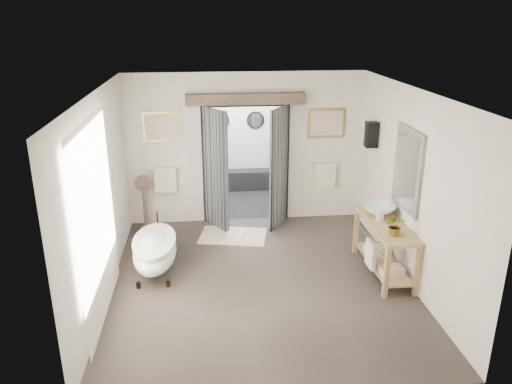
# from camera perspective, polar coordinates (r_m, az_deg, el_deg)

# --- Properties ---
(ground_plane) EXTENTS (5.00, 5.00, 0.00)m
(ground_plane) POSITION_cam_1_polar(r_m,az_deg,el_deg) (7.81, 0.47, -10.17)
(ground_plane) COLOR #4C423B
(room_shell) EXTENTS (4.52, 5.02, 2.91)m
(room_shell) POSITION_cam_1_polar(r_m,az_deg,el_deg) (6.94, 0.34, 2.70)
(room_shell) COLOR silver
(room_shell) RESTS_ON ground_plane
(shower_room) EXTENTS (2.22, 2.01, 2.51)m
(shower_room) POSITION_cam_1_polar(r_m,az_deg,el_deg) (11.15, -1.83, 4.18)
(shower_room) COLOR black
(shower_room) RESTS_ON ground_plane
(back_wall_dressing) EXTENTS (3.82, 0.75, 2.52)m
(back_wall_dressing) POSITION_cam_1_polar(r_m,az_deg,el_deg) (9.37, -1.10, 5.33)
(back_wall_dressing) COLOR black
(back_wall_dressing) RESTS_ON ground_plane
(clawfoot_tub) EXTENTS (0.67, 1.51, 0.74)m
(clawfoot_tub) POSITION_cam_1_polar(r_m,az_deg,el_deg) (8.11, -11.48, -6.51)
(clawfoot_tub) COLOR black
(clawfoot_tub) RESTS_ON ground_plane
(vanity) EXTENTS (0.57, 1.60, 0.85)m
(vanity) POSITION_cam_1_polar(r_m,az_deg,el_deg) (8.08, 14.37, -5.72)
(vanity) COLOR tan
(vanity) RESTS_ON ground_plane
(pedestal_mirror) EXTENTS (0.33, 0.21, 1.10)m
(pedestal_mirror) POSITION_cam_1_polar(r_m,az_deg,el_deg) (9.57, -12.53, -1.70)
(pedestal_mirror) COLOR brown
(pedestal_mirror) RESTS_ON ground_plane
(rug) EXTENTS (1.34, 1.03, 0.01)m
(rug) POSITION_cam_1_polar(r_m,az_deg,el_deg) (9.29, -2.63, -5.02)
(rug) COLOR beige
(rug) RESTS_ON ground_plane
(slippers) EXTENTS (0.39, 0.27, 0.05)m
(slippers) POSITION_cam_1_polar(r_m,az_deg,el_deg) (9.29, -2.34, -4.78)
(slippers) COLOR white
(slippers) RESTS_ON rug
(basin) EXTENTS (0.63, 0.63, 0.19)m
(basin) POSITION_cam_1_polar(r_m,az_deg,el_deg) (8.17, 13.83, -2.04)
(basin) COLOR white
(basin) RESTS_ON vanity
(plant) EXTENTS (0.33, 0.30, 0.31)m
(plant) POSITION_cam_1_polar(r_m,az_deg,el_deg) (7.49, 15.65, -3.72)
(plant) COLOR gray
(plant) RESTS_ON vanity
(soap_bottle_a) EXTENTS (0.10, 0.10, 0.21)m
(soap_bottle_a) POSITION_cam_1_polar(r_m,az_deg,el_deg) (7.99, 14.00, -2.46)
(soap_bottle_a) COLOR gray
(soap_bottle_a) RESTS_ON vanity
(soap_bottle_b) EXTENTS (0.18, 0.18, 0.18)m
(soap_bottle_b) POSITION_cam_1_polar(r_m,az_deg,el_deg) (8.40, 13.00, -1.37)
(soap_bottle_b) COLOR gray
(soap_bottle_b) RESTS_ON vanity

